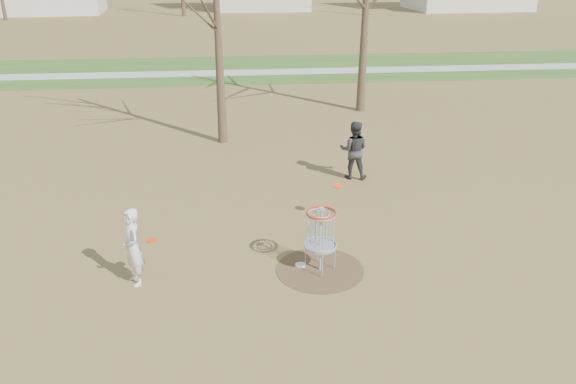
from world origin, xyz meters
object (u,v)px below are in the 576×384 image
object	(u,v)px
disc_grounded	(300,265)
disc_golf_basket	(321,230)
player_standing	(133,247)
player_throwing	(354,150)

from	to	relation	value
disc_grounded	disc_golf_basket	size ratio (longest dim) A/B	0.16
disc_grounded	player_standing	bearing A→B (deg)	-174.76
player_standing	disc_golf_basket	xyz separation A→B (m)	(3.63, 0.10, 0.13)
player_standing	disc_grounded	bearing A→B (deg)	71.00
player_throwing	disc_golf_basket	world-z (taller)	player_throwing
player_throwing	disc_golf_basket	size ratio (longest dim) A/B	1.23
player_standing	disc_golf_basket	distance (m)	3.64
disc_golf_basket	player_standing	bearing A→B (deg)	-178.36
disc_grounded	disc_golf_basket	xyz separation A→B (m)	(0.37, -0.20, 0.89)
player_throwing	disc_grounded	distance (m)	5.18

